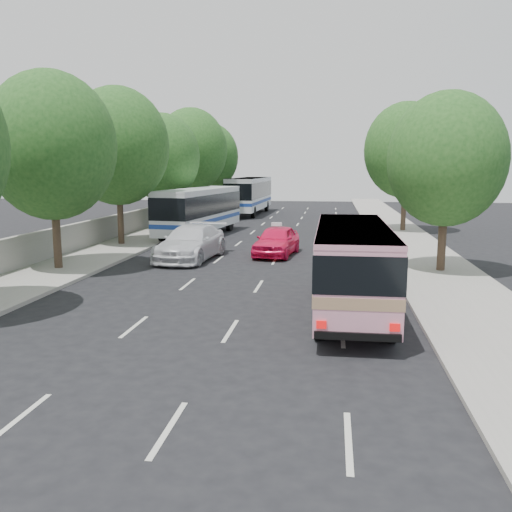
% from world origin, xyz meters
% --- Properties ---
extents(ground, '(120.00, 120.00, 0.00)m').
position_xyz_m(ground, '(0.00, 0.00, 0.00)').
color(ground, black).
rests_on(ground, ground).
extents(sidewalk_left, '(4.00, 90.00, 0.15)m').
position_xyz_m(sidewalk_left, '(-8.50, 20.00, 0.07)').
color(sidewalk_left, '#9E998E').
rests_on(sidewalk_left, ground).
extents(sidewalk_right, '(4.00, 90.00, 0.12)m').
position_xyz_m(sidewalk_right, '(8.50, 20.00, 0.06)').
color(sidewalk_right, '#9E998E').
rests_on(sidewalk_right, ground).
extents(low_wall, '(0.30, 90.00, 1.50)m').
position_xyz_m(low_wall, '(-10.30, 20.00, 0.90)').
color(low_wall, '#9E998E').
rests_on(low_wall, sidewalk_left).
extents(tree_left_b, '(5.70, 5.70, 8.88)m').
position_xyz_m(tree_left_b, '(-8.42, 5.94, 5.82)').
color(tree_left_b, '#38281E').
rests_on(tree_left_b, ground).
extents(tree_left_c, '(6.00, 6.00, 9.35)m').
position_xyz_m(tree_left_c, '(-8.62, 13.94, 6.12)').
color(tree_left_c, '#38281E').
rests_on(tree_left_c, ground).
extents(tree_left_d, '(5.52, 5.52, 8.60)m').
position_xyz_m(tree_left_d, '(-8.52, 21.94, 5.63)').
color(tree_left_d, '#38281E').
rests_on(tree_left_d, ground).
extents(tree_left_e, '(6.30, 6.30, 9.82)m').
position_xyz_m(tree_left_e, '(-8.42, 29.94, 6.43)').
color(tree_left_e, '#38281E').
rests_on(tree_left_e, ground).
extents(tree_left_f, '(5.88, 5.88, 9.16)m').
position_xyz_m(tree_left_f, '(-8.62, 37.94, 6.00)').
color(tree_left_f, '#38281E').
rests_on(tree_left_f, ground).
extents(tree_right_near, '(5.10, 5.10, 7.95)m').
position_xyz_m(tree_right_near, '(8.78, 7.94, 5.20)').
color(tree_right_near, '#38281E').
rests_on(tree_right_near, ground).
extents(tree_right_far, '(6.00, 6.00, 9.35)m').
position_xyz_m(tree_right_far, '(9.08, 23.94, 6.12)').
color(tree_right_far, '#38281E').
rests_on(tree_right_far, ground).
extents(pink_bus, '(2.28, 8.85, 2.82)m').
position_xyz_m(pink_bus, '(4.50, 0.59, 1.76)').
color(pink_bus, pink).
rests_on(pink_bus, ground).
extents(pink_taxi, '(2.46, 4.87, 1.59)m').
position_xyz_m(pink_taxi, '(0.91, 11.79, 0.79)').
color(pink_taxi, '#F2154F').
rests_on(pink_taxi, ground).
extents(white_pickup, '(2.99, 6.16, 1.73)m').
position_xyz_m(white_pickup, '(-3.30, 9.88, 0.86)').
color(white_pickup, silver).
rests_on(white_pickup, ground).
extents(tour_coach_front, '(3.70, 11.11, 3.26)m').
position_xyz_m(tour_coach_front, '(-5.14, 19.33, 1.96)').
color(tour_coach_front, silver).
rests_on(tour_coach_front, ground).
extents(tour_coach_rear, '(3.01, 12.26, 3.65)m').
position_xyz_m(tour_coach_rear, '(-4.50, 37.56, 2.20)').
color(tour_coach_rear, silver).
rests_on(tour_coach_rear, ground).
extents(taxi_roof_sign, '(0.57, 0.25, 0.18)m').
position_xyz_m(taxi_roof_sign, '(0.91, 11.79, 1.68)').
color(taxi_roof_sign, silver).
rests_on(taxi_roof_sign, pink_taxi).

